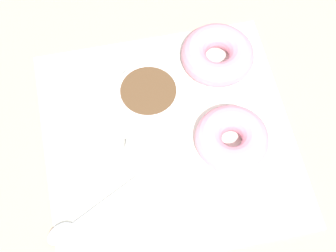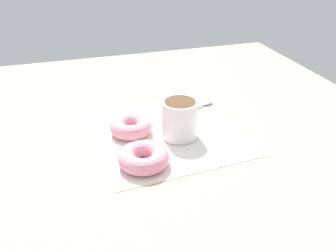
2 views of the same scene
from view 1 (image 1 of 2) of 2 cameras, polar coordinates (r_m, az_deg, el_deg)
ground_plane at (r=76.07cm, az=2.24°, el=-1.22°), size 120.00×120.00×2.00cm
napkin at (r=75.03cm, az=-0.00°, el=-0.77°), size 35.37×35.37×0.30cm
coffee_cup at (r=71.59cm, az=-1.98°, el=1.77°), size 8.05×10.70×8.63cm
donut_near_cup at (r=79.63cm, az=5.05°, el=7.22°), size 10.25×10.25×3.51cm
donut_far at (r=73.01cm, az=6.49°, el=-1.30°), size 9.62×9.62×3.50cm
spoon at (r=70.56cm, az=-9.56°, el=-9.82°), size 12.18×8.39×0.90cm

